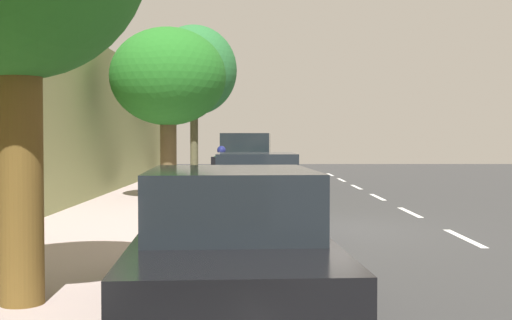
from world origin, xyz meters
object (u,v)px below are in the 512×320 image
(parked_suv_green_second, at_px, (247,160))
(street_tree_mid_block, at_px, (168,78))
(parked_sedan_silver_nearest, at_px, (252,161))
(parked_sedan_black_far, at_px, (231,249))
(cyclist_with_backpack, at_px, (220,169))
(bicycle_at_curb, at_px, (228,192))
(street_tree_near_cyclist, at_px, (194,71))
(parked_sedan_grey_mid, at_px, (256,191))

(parked_suv_green_second, relative_size, street_tree_mid_block, 1.01)
(parked_sedan_silver_nearest, relative_size, street_tree_mid_block, 0.95)
(parked_suv_green_second, xyz_separation_m, parked_sedan_black_far, (-0.02, 17.61, -0.27))
(cyclist_with_backpack, distance_m, street_tree_mid_block, 2.88)
(bicycle_at_curb, relative_size, street_tree_near_cyclist, 0.28)
(parked_sedan_silver_nearest, relative_size, street_tree_near_cyclist, 0.73)
(cyclist_with_backpack, bearing_deg, parked_suv_green_second, -97.03)
(parked_sedan_black_far, distance_m, bicycle_at_curb, 11.64)
(bicycle_at_curb, bearing_deg, parked_sedan_black_far, 92.34)
(parked_suv_green_second, relative_size, bicycle_at_curb, 2.78)
(parked_sedan_grey_mid, distance_m, bicycle_at_curb, 4.78)
(street_tree_mid_block, bearing_deg, parked_suv_green_second, -110.37)
(parked_sedan_black_far, xyz_separation_m, cyclist_with_backpack, (0.70, -12.07, 0.22))
(parked_sedan_silver_nearest, relative_size, bicycle_at_curb, 2.60)
(parked_sedan_grey_mid, height_order, parked_sedan_black_far, same)
(street_tree_near_cyclist, bearing_deg, parked_sedan_silver_nearest, -119.95)
(parked_sedan_black_far, bearing_deg, street_tree_near_cyclist, -83.93)
(parked_sedan_black_far, height_order, street_tree_near_cyclist, street_tree_near_cyclist)
(parked_sedan_silver_nearest, height_order, street_tree_mid_block, street_tree_mid_block)
(parked_suv_green_second, height_order, parked_sedan_black_far, parked_suv_green_second)
(parked_sedan_silver_nearest, bearing_deg, cyclist_with_backpack, 85.75)
(parked_sedan_black_far, relative_size, street_tree_near_cyclist, 0.73)
(parked_sedan_grey_mid, bearing_deg, parked_sedan_black_far, 87.75)
(parked_suv_green_second, relative_size, parked_sedan_black_far, 1.06)
(bicycle_at_curb, xyz_separation_m, street_tree_mid_block, (1.65, -0.32, 3.11))
(street_tree_near_cyclist, bearing_deg, bicycle_at_curb, 101.18)
(cyclist_with_backpack, xyz_separation_m, street_tree_near_cyclist, (1.42, -7.90, 3.51))
(street_tree_mid_block, bearing_deg, parked_sedan_black_far, 100.09)
(parked_sedan_grey_mid, distance_m, parked_sedan_black_far, 6.92)
(cyclist_with_backpack, height_order, street_tree_mid_block, street_tree_mid_block)
(parked_sedan_silver_nearest, relative_size, parked_sedan_black_far, 0.99)
(parked_sedan_grey_mid, height_order, street_tree_mid_block, street_tree_mid_block)
(cyclist_with_backpack, bearing_deg, bicycle_at_curb, 116.88)
(parked_sedan_grey_mid, bearing_deg, street_tree_mid_block, -64.47)
(parked_sedan_silver_nearest, xyz_separation_m, parked_sedan_black_far, (0.18, 23.97, 0.00))
(parked_suv_green_second, distance_m, bicycle_at_curb, 6.04)
(parked_sedan_black_far, height_order, street_tree_mid_block, street_tree_mid_block)
(bicycle_at_curb, xyz_separation_m, street_tree_near_cyclist, (1.65, -8.35, 4.12))
(parked_sedan_grey_mid, height_order, bicycle_at_curb, parked_sedan_grey_mid)
(parked_sedan_grey_mid, xyz_separation_m, cyclist_with_backpack, (0.97, -5.15, 0.22))
(parked_sedan_black_far, xyz_separation_m, bicycle_at_curb, (0.47, -11.62, -0.39))
(parked_suv_green_second, distance_m, parked_sedan_black_far, 17.61)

